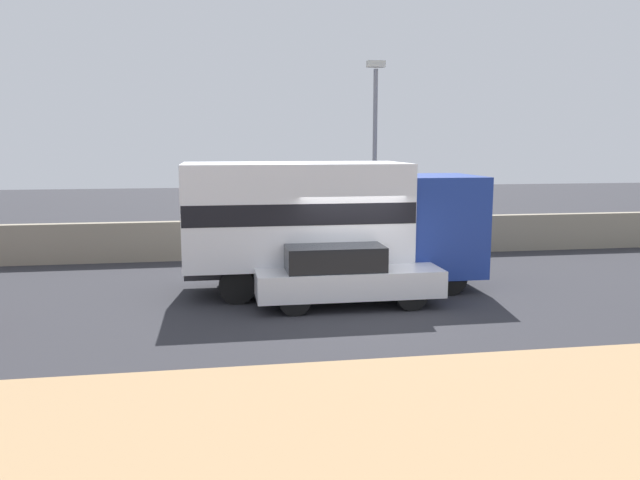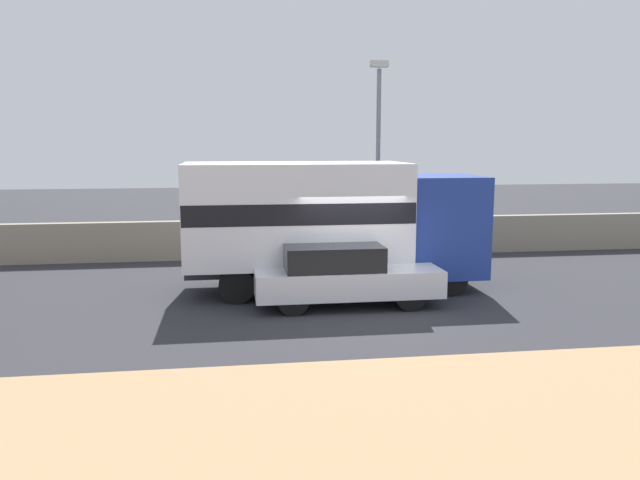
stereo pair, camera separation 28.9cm
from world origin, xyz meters
TOP-DOWN VIEW (x-y plane):
  - ground_plane at (0.00, 0.00)m, footprint 80.00×80.00m
  - dirt_shoulder_foreground at (0.00, -6.09)m, footprint 60.00×5.15m
  - stone_wall_backdrop at (0.00, 6.60)m, footprint 60.00×0.35m
  - street_lamp at (1.92, 6.13)m, footprint 0.56×0.28m
  - box_truck at (-0.42, 1.81)m, footprint 7.42×2.61m
  - car_hatchback at (-0.28, 0.32)m, footprint 4.25×1.78m

SIDE VIEW (x-z plane):
  - ground_plane at x=0.00m, z-range 0.00..0.00m
  - dirt_shoulder_foreground at x=0.00m, z-range 0.00..0.04m
  - stone_wall_backdrop at x=0.00m, z-range 0.00..1.26m
  - car_hatchback at x=-0.28m, z-range 0.01..1.45m
  - box_truck at x=-0.42m, z-range 0.24..3.48m
  - street_lamp at x=1.92m, z-range 0.54..6.82m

